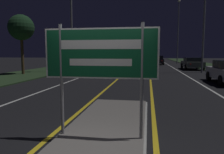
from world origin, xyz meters
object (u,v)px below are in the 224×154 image
(streetlight_left_near, at_px, (71,4))
(car_receding_1, at_px, (192,63))
(streetlight_right_near, at_px, (205,3))
(car_approaching_1, at_px, (98,61))
(car_approaching_0, at_px, (71,67))
(streetlight_right_far, at_px, (178,26))
(highway_sign, at_px, (100,58))
(car_receding_2, at_px, (158,60))

(streetlight_left_near, distance_m, car_receding_1, 14.87)
(streetlight_right_near, height_order, car_approaching_1, streetlight_right_near)
(car_approaching_0, bearing_deg, streetlight_left_near, 107.79)
(streetlight_right_far, relative_size, car_approaching_0, 2.68)
(streetlight_right_far, height_order, car_receding_1, streetlight_right_far)
(car_receding_1, distance_m, car_approaching_1, 12.28)
(streetlight_right_near, bearing_deg, car_receding_1, 91.72)
(streetlight_right_near, xyz_separation_m, car_approaching_1, (-12.00, 7.30, -5.80))
(highway_sign, bearing_deg, streetlight_right_near, 70.86)
(highway_sign, height_order, car_approaching_0, highway_sign)
(streetlight_right_far, distance_m, car_approaching_0, 26.07)
(highway_sign, relative_size, streetlight_left_near, 0.26)
(streetlight_left_near, xyz_separation_m, streetlight_right_far, (12.44, 20.38, 0.14))
(streetlight_left_near, bearing_deg, car_receding_2, 61.92)
(car_receding_1, bearing_deg, car_receding_2, 108.02)
(highway_sign, relative_size, car_approaching_0, 0.58)
(car_receding_2, distance_m, car_approaching_0, 20.45)
(highway_sign, distance_m, car_approaching_1, 25.69)
(streetlight_left_near, bearing_deg, streetlight_right_near, 8.40)
(streetlight_left_near, xyz_separation_m, car_receding_2, (8.87, 16.62, -5.73))
(streetlight_right_near, relative_size, car_receding_1, 2.14)
(highway_sign, xyz_separation_m, car_approaching_1, (-5.86, 24.99, -1.06))
(streetlight_left_near, height_order, streetlight_right_far, streetlight_right_far)
(streetlight_right_far, relative_size, car_approaching_1, 2.40)
(streetlight_right_near, relative_size, car_approaching_0, 2.44)
(highway_sign, distance_m, streetlight_right_far, 37.06)
(highway_sign, bearing_deg, car_approaching_1, 103.21)
(car_receding_1, bearing_deg, car_approaching_1, 165.36)
(streetlight_left_near, height_order, car_receding_2, streetlight_left_near)
(highway_sign, xyz_separation_m, car_receding_2, (2.57, 32.47, -1.03))
(highway_sign, bearing_deg, car_receding_1, 74.63)
(streetlight_left_near, height_order, car_receding_1, streetlight_left_near)
(car_receding_2, relative_size, car_approaching_0, 1.16)
(streetlight_right_far, relative_size, car_receding_1, 2.35)
(car_receding_2, bearing_deg, car_approaching_1, -138.40)
(highway_sign, bearing_deg, car_approaching_0, 112.25)
(car_approaching_0, xyz_separation_m, car_approaching_1, (-0.25, 11.25, 0.03))
(streetlight_right_far, xyz_separation_m, car_approaching_1, (-12.01, -11.24, -5.89))
(car_receding_2, bearing_deg, car_receding_1, -71.98)
(car_receding_1, height_order, car_approaching_0, car_receding_1)
(streetlight_left_near, height_order, streetlight_right_near, streetlight_right_near)
(highway_sign, relative_size, car_receding_2, 0.50)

